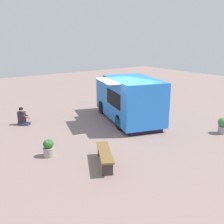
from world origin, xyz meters
TOP-DOWN VIEW (x-y plane):
  - ground_plane at (0.00, 0.00)m, footprint 40.00×40.00m
  - food_truck at (-0.85, 1.05)m, footprint 5.30×3.76m
  - person_customer at (-3.35, -3.64)m, footprint 0.75×0.71m
  - planter_flowering_near at (0.84, -4.07)m, footprint 0.42×0.42m
  - planter_flowering_far at (3.22, 3.25)m, footprint 0.50×0.50m
  - plaza_bench at (2.62, -2.82)m, footprint 1.76×1.18m

SIDE VIEW (x-z plane):
  - ground_plane at x=0.00m, z-range 0.00..0.00m
  - planter_flowering_near at x=0.84m, z-range 0.00..0.65m
  - person_customer at x=-3.35m, z-range -0.10..0.80m
  - plaza_bench at x=2.62m, z-range 0.13..0.64m
  - planter_flowering_far at x=3.22m, z-range 0.03..0.76m
  - food_truck at x=-0.85m, z-range -0.04..2.24m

